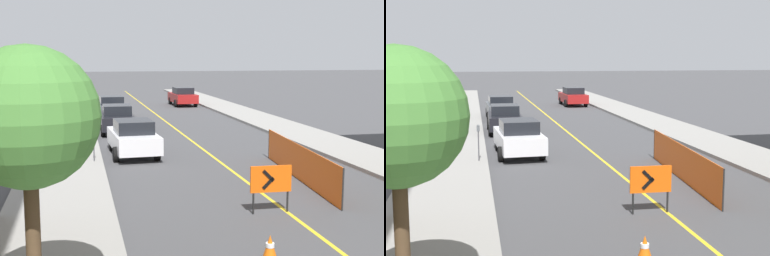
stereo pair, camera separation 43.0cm
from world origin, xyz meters
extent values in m
cube|color=gold|center=(0.00, 37.13, 0.00)|extent=(0.12, 74.25, 0.01)
cube|color=gray|center=(-6.28, 37.13, 0.08)|extent=(3.08, 74.25, 0.15)
cube|color=gray|center=(6.28, 37.13, 0.08)|extent=(3.08, 74.25, 0.15)
cone|color=orange|center=(-1.77, 19.53, 0.32)|extent=(0.36, 0.36, 0.58)
cylinder|color=white|center=(-1.77, 19.53, 0.39)|extent=(0.19, 0.19, 0.09)
cube|color=#EF560C|center=(-0.49, 22.94, 0.97)|extent=(1.19, 0.09, 0.75)
cube|color=black|center=(-0.58, 22.90, 1.08)|extent=(0.36, 0.03, 0.36)
cube|color=black|center=(-0.58, 22.90, 0.87)|extent=(0.36, 0.03, 0.36)
cylinder|color=black|center=(-0.99, 22.94, 0.30)|extent=(0.06, 0.06, 0.60)
cylinder|color=black|center=(0.01, 22.94, 0.30)|extent=(0.06, 0.06, 0.60)
cube|color=#EF560C|center=(1.93, 26.63, 0.62)|extent=(0.74, 7.86, 1.24)
cylinder|color=#262626|center=(1.58, 22.70, 0.62)|extent=(0.05, 0.05, 1.24)
cylinder|color=#262626|center=(2.28, 30.56, 0.62)|extent=(0.05, 0.05, 1.24)
cube|color=silver|center=(-3.34, 32.38, 0.68)|extent=(2.03, 4.39, 0.72)
cube|color=black|center=(-3.34, 32.17, 1.31)|extent=(1.63, 2.02, 0.55)
cylinder|color=black|center=(-4.20, 33.71, 0.32)|extent=(0.25, 0.65, 0.64)
cylinder|color=black|center=(-2.49, 33.71, 0.32)|extent=(0.25, 0.65, 0.64)
cylinder|color=black|center=(-4.20, 31.05, 0.32)|extent=(0.25, 0.65, 0.64)
cylinder|color=black|center=(-2.49, 31.05, 0.32)|extent=(0.25, 0.65, 0.64)
cube|color=black|center=(-3.53, 39.54, 0.68)|extent=(1.86, 4.32, 0.72)
cube|color=black|center=(-3.53, 39.32, 1.31)|extent=(1.56, 1.96, 0.55)
cylinder|color=black|center=(-4.38, 40.87, 0.32)|extent=(0.23, 0.64, 0.64)
cylinder|color=black|center=(-2.67, 40.87, 0.32)|extent=(0.23, 0.64, 0.64)
cylinder|color=black|center=(-4.38, 38.20, 0.32)|extent=(0.23, 0.64, 0.64)
cylinder|color=black|center=(-2.67, 38.20, 0.32)|extent=(0.23, 0.64, 0.64)
cube|color=#474C51|center=(-3.42, 46.16, 0.68)|extent=(1.95, 4.36, 0.72)
cube|color=black|center=(-3.42, 45.95, 1.31)|extent=(1.60, 1.99, 0.55)
cylinder|color=black|center=(-4.27, 47.50, 0.32)|extent=(0.24, 0.65, 0.64)
cylinder|color=black|center=(-2.56, 47.50, 0.32)|extent=(0.24, 0.65, 0.64)
cylinder|color=black|center=(-4.27, 44.83, 0.32)|extent=(0.24, 0.65, 0.64)
cylinder|color=black|center=(-2.56, 44.83, 0.32)|extent=(0.24, 0.65, 0.64)
cube|color=maroon|center=(3.27, 54.68, 0.68)|extent=(1.93, 4.35, 0.72)
cube|color=black|center=(3.27, 54.46, 1.31)|extent=(1.59, 1.98, 0.55)
cylinder|color=black|center=(2.41, 56.01, 0.32)|extent=(0.24, 0.65, 0.64)
cylinder|color=black|center=(4.12, 56.01, 0.32)|extent=(0.24, 0.65, 0.64)
cylinder|color=black|center=(2.41, 53.34, 0.32)|extent=(0.24, 0.65, 0.64)
cylinder|color=black|center=(4.12, 53.34, 0.32)|extent=(0.24, 0.65, 0.64)
cylinder|color=#4C4C51|center=(-5.09, 30.66, 0.75)|extent=(0.05, 0.05, 1.20)
cube|color=#565B60|center=(-5.09, 30.66, 1.46)|extent=(0.12, 0.10, 0.22)
sphere|color=#565B60|center=(-5.09, 30.66, 1.57)|extent=(0.11, 0.11, 0.11)
cylinder|color=#4C3823|center=(-6.44, 17.77, 1.38)|extent=(0.24, 0.24, 2.44)
sphere|color=#478438|center=(-6.44, 17.77, 3.44)|extent=(2.25, 2.25, 2.25)
camera|label=1|loc=(-5.69, 9.24, 4.40)|focal=50.00mm
camera|label=2|loc=(-5.26, 9.16, 4.40)|focal=50.00mm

